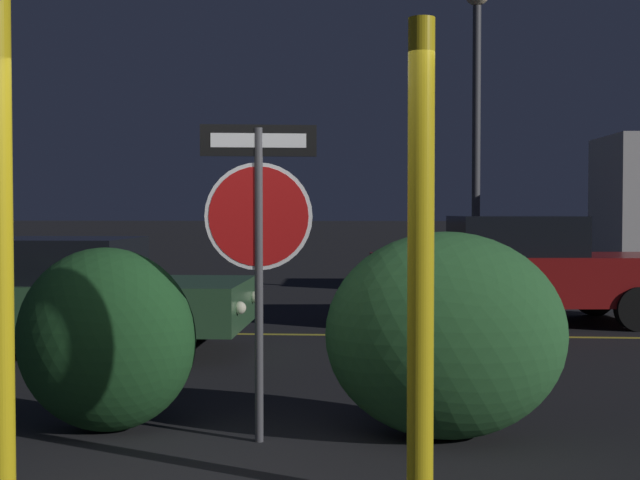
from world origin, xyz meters
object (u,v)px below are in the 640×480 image
Objects in this scene: hedge_bush_2 at (106,340)px; hedge_bush_3 at (445,335)px; passing_car_2 at (71,294)px; passing_car_3 at (521,271)px; stop_sign at (258,219)px; yellow_pole_right at (421,263)px; street_lamp at (477,79)px.

hedge_bush_3 is (2.48, -0.02, 0.06)m from hedge_bush_2.
passing_car_3 reaches higher than passing_car_2.
hedge_bush_2 is at bearing 22.80° from passing_car_2.
hedge_bush_2 is at bearing -37.06° from passing_car_3.
passing_car_2 is (-4.03, 3.61, -0.08)m from hedge_bush_3.
stop_sign is 7.44m from passing_car_3.
yellow_pole_right is at bearing -99.41° from hedge_bush_3.
street_lamp reaches higher than passing_car_2.
passing_car_3 is at bearing 76.79° from hedge_bush_3.
street_lamp reaches higher than stop_sign.
passing_car_3 is (1.55, 6.62, 0.02)m from hedge_bush_3.
passing_car_3 is at bearing -87.31° from street_lamp.
hedge_bush_3 is at bearing -0.56° from hedge_bush_2.
stop_sign is at bearing -171.66° from hedge_bush_3.
yellow_pole_right reaches higher than passing_car_2.
hedge_bush_3 is at bearing 47.62° from passing_car_2.
stop_sign is at bearing 34.95° from passing_car_2.
yellow_pole_right is 1.56× the size of hedge_bush_3.
street_lamp reaches higher than hedge_bush_3.
street_lamp is (-0.21, 4.37, 3.39)m from passing_car_3.
hedge_bush_3 is at bearing -18.79° from passing_car_3.
yellow_pole_right is at bearing -97.28° from street_lamp.
hedge_bush_2 is 0.30× the size of passing_car_3.
stop_sign is 0.49× the size of passing_car_3.
passing_car_2 is (-3.79, 5.06, -0.68)m from yellow_pole_right.
stop_sign is 0.54× the size of passing_car_2.
yellow_pole_right reaches higher than passing_car_3.
street_lamp reaches higher than passing_car_3.
passing_car_3 is at bearing 58.23° from stop_sign.
stop_sign reaches higher than hedge_bush_2.
street_lamp is (2.67, 11.18, 2.57)m from stop_sign.
passing_car_2 is 0.91× the size of passing_car_3.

